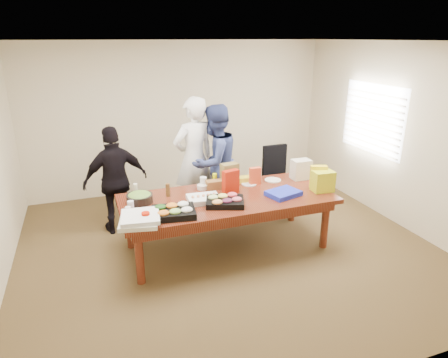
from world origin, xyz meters
name	(u,v)px	position (x,y,z in m)	size (l,w,h in m)	color
floor	(227,247)	(0.00, 0.00, -0.01)	(5.50, 5.00, 0.02)	#47301E
ceiling	(228,40)	(0.00, 0.00, 2.71)	(5.50, 5.00, 0.02)	white
wall_back	(180,118)	(0.00, 2.50, 1.35)	(5.50, 0.04, 2.70)	beige
wall_front	(350,245)	(0.00, -2.50, 1.35)	(5.50, 0.04, 2.70)	beige
wall_right	(400,136)	(2.75, 0.00, 1.35)	(0.04, 5.00, 2.70)	beige
window_panel	(372,119)	(2.72, 0.60, 1.50)	(0.03, 1.40, 1.10)	white
window_blinds	(370,119)	(2.68, 0.60, 1.50)	(0.04, 1.36, 1.00)	beige
conference_table	(227,222)	(0.00, 0.00, 0.38)	(2.80, 1.20, 0.75)	#4C1C0F
office_chair	(279,180)	(1.26, 0.92, 0.51)	(0.52, 0.52, 1.02)	black
person_center	(194,159)	(-0.13, 1.13, 0.96)	(0.70, 0.46, 1.92)	white
person_right	(215,163)	(0.17, 1.02, 0.90)	(0.88, 0.68, 1.81)	navy
person_left	(116,180)	(-1.34, 1.03, 0.79)	(0.93, 0.39, 1.59)	black
veggie_tray	(174,212)	(-0.80, -0.32, 0.79)	(0.50, 0.40, 0.08)	black
fruit_tray	(225,202)	(-0.12, -0.23, 0.79)	(0.47, 0.37, 0.07)	black
sheet_cake	(204,199)	(-0.34, -0.04, 0.79)	(0.41, 0.30, 0.07)	white
salad_bowl	(140,199)	(-1.12, 0.20, 0.80)	(0.34, 0.34, 0.11)	black
chip_bag_blue	(283,193)	(0.72, -0.21, 0.78)	(0.42, 0.31, 0.06)	#1D2BC3
chip_bag_red	(231,182)	(0.09, 0.10, 0.91)	(0.23, 0.09, 0.33)	#A61D09
chip_bag_yellow	(318,177)	(1.29, -0.14, 0.92)	(0.22, 0.09, 0.33)	yellow
chip_bag_orange	(255,176)	(0.54, 0.31, 0.88)	(0.16, 0.07, 0.25)	#D84823
mayo_jar	(203,182)	(-0.19, 0.45, 0.82)	(0.10, 0.10, 0.15)	white
mustard_bottle	(215,179)	(-0.02, 0.47, 0.84)	(0.06, 0.06, 0.17)	#E5F202
dressing_bottle	(168,190)	(-0.73, 0.29, 0.84)	(0.06, 0.06, 0.18)	brown
ranch_bottle	(136,190)	(-1.13, 0.44, 0.84)	(0.06, 0.06, 0.17)	beige
banana_bunch	(246,179)	(0.45, 0.45, 0.79)	(0.24, 0.14, 0.08)	yellow
bread_loaf	(217,184)	(-0.03, 0.34, 0.81)	(0.30, 0.13, 0.12)	brown
kraft_bag	(230,174)	(0.19, 0.41, 0.91)	(0.24, 0.14, 0.32)	brown
red_cup	(146,218)	(-1.14, -0.40, 0.81)	(0.09, 0.09, 0.12)	#B41300
clear_cup_a	(128,211)	(-1.30, -0.13, 0.80)	(0.07, 0.07, 0.10)	silver
clear_cup_b	(131,205)	(-1.25, 0.02, 0.81)	(0.08, 0.08, 0.11)	white
pizza_box_lower	(139,222)	(-1.22, -0.40, 0.77)	(0.42, 0.42, 0.05)	beige
pizza_box_upper	(140,217)	(-1.20, -0.39, 0.82)	(0.42, 0.42, 0.05)	white
plate_a	(273,180)	(0.85, 0.36, 0.76)	(0.24, 0.24, 0.01)	silver
plate_b	(249,184)	(0.46, 0.34, 0.76)	(0.22, 0.22, 0.01)	white
dip_bowl_a	(232,182)	(0.23, 0.43, 0.78)	(0.15, 0.15, 0.06)	beige
dip_bowl_b	(202,187)	(-0.22, 0.39, 0.78)	(0.15, 0.15, 0.06)	silver
grocery_bag_white	(301,169)	(1.27, 0.30, 0.90)	(0.27, 0.19, 0.29)	beige
grocery_bag_yellow	(323,181)	(1.30, -0.24, 0.89)	(0.28, 0.20, 0.28)	#D0DB1B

